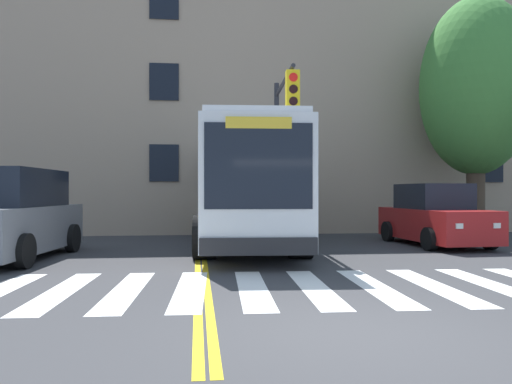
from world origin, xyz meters
The scene contains 10 objects.
ground_plane centered at (0.00, 0.00, 0.00)m, with size 120.00×120.00×0.00m, color #38383A.
crosswalk centered at (0.68, 2.73, 0.00)m, with size 12.23×4.02×0.01m.
lane_line_yellow_inner centered at (-1.83, 16.73, 0.00)m, with size 0.12×36.00×0.01m, color gold.
lane_line_yellow_outer centered at (-1.67, 16.73, 0.00)m, with size 0.12×36.00×0.01m, color gold.
city_bus centered at (-0.31, 9.85, 1.85)m, with size 3.26×11.07×3.44m.
car_grey_near_lane centered at (-6.33, 7.11, 1.05)m, with size 2.51×4.98×2.20m.
car_red_far_lane centered at (5.45, 9.04, 0.86)m, with size 2.22×4.51×1.89m.
traffic_light_overhead centered at (0.67, 8.91, 3.55)m, with size 0.44×3.96×5.21m.
street_tree_curbside_large centered at (8.10, 11.23, 5.41)m, with size 4.52×4.83×8.65m.
building_facade centered at (-3.08, 16.56, 5.49)m, with size 32.88×6.24×10.96m.
Camera 1 is at (-1.84, -5.61, 1.64)m, focal length 35.00 mm.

